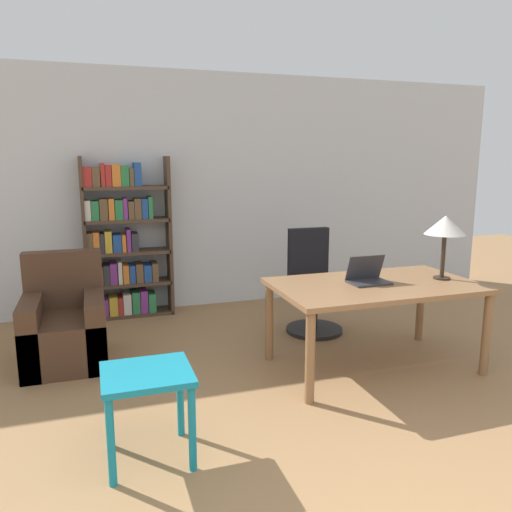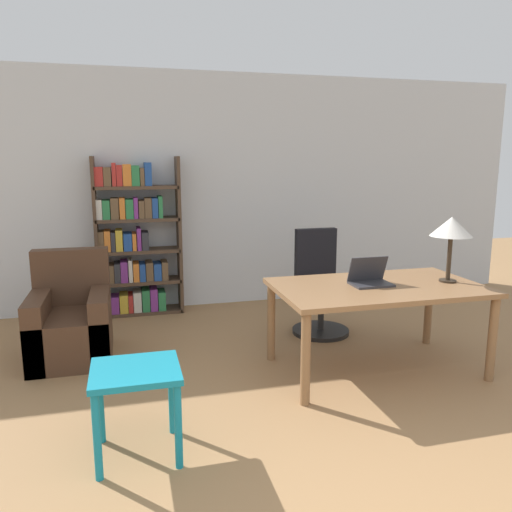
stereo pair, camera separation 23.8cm
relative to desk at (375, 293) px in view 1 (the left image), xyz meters
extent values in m
cube|color=silver|center=(-1.02, 2.29, 0.71)|extent=(8.00, 0.06, 2.70)
cube|color=olive|center=(0.00, 0.00, 0.06)|extent=(1.67, 0.97, 0.04)
cylinder|color=olive|center=(-0.77, -0.43, -0.30)|extent=(0.07, 0.07, 0.68)
cylinder|color=olive|center=(0.77, -0.43, -0.30)|extent=(0.07, 0.07, 0.68)
cylinder|color=olive|center=(-0.77, 0.43, -0.30)|extent=(0.07, 0.07, 0.68)
cylinder|color=olive|center=(0.77, 0.43, -0.30)|extent=(0.07, 0.07, 0.68)
cube|color=#2D2D33|center=(-0.06, 0.01, 0.09)|extent=(0.32, 0.22, 0.02)
cube|color=#2D2D33|center=(-0.06, 0.08, 0.20)|extent=(0.32, 0.08, 0.21)
cube|color=white|center=(-0.06, 0.09, 0.21)|extent=(0.29, 0.07, 0.18)
cylinder|color=#2D2319|center=(0.62, -0.04, 0.09)|extent=(0.14, 0.14, 0.01)
cylinder|color=#2D2319|center=(0.62, -0.04, 0.28)|extent=(0.04, 0.04, 0.37)
cone|color=silver|center=(0.62, -0.04, 0.54)|extent=(0.34, 0.34, 0.16)
cylinder|color=black|center=(-0.10, 0.95, -0.62)|extent=(0.57, 0.57, 0.04)
cylinder|color=#262626|center=(-0.10, 0.95, -0.44)|extent=(0.06, 0.06, 0.32)
cube|color=black|center=(-0.10, 0.95, -0.23)|extent=(0.45, 0.45, 0.10)
cube|color=black|center=(-0.10, 1.13, 0.11)|extent=(0.43, 0.08, 0.57)
cube|color=teal|center=(-1.94, -0.75, -0.12)|extent=(0.50, 0.46, 0.04)
cylinder|color=teal|center=(-2.15, -0.95, -0.39)|extent=(0.04, 0.04, 0.51)
cylinder|color=teal|center=(-1.72, -0.95, -0.39)|extent=(0.04, 0.04, 0.51)
cylinder|color=teal|center=(-2.15, -0.56, -0.39)|extent=(0.04, 0.04, 0.51)
cylinder|color=teal|center=(-1.72, -0.56, -0.39)|extent=(0.04, 0.04, 0.51)
cube|color=#472D1E|center=(-2.45, 0.89, -0.43)|extent=(0.66, 0.79, 0.41)
cube|color=#472D1E|center=(-2.45, 1.21, 0.03)|extent=(0.66, 0.16, 0.51)
cube|color=#472D1E|center=(-2.70, 0.89, -0.35)|extent=(0.16, 0.79, 0.59)
cube|color=#472D1E|center=(-2.20, 0.89, -0.35)|extent=(0.16, 0.79, 0.59)
cube|color=#4C3828|center=(-2.26, 2.10, 0.24)|extent=(0.04, 0.28, 1.76)
cube|color=#4C3828|center=(-1.37, 2.10, 0.24)|extent=(0.04, 0.28, 1.76)
cube|color=#4C3828|center=(-1.82, 2.10, -0.62)|extent=(0.89, 0.28, 0.04)
cube|color=#2D7F47|center=(-2.20, 2.10, -0.48)|extent=(0.09, 0.24, 0.25)
cube|color=#7F338C|center=(-2.11, 2.10, -0.51)|extent=(0.09, 0.24, 0.19)
cube|color=gold|center=(-2.01, 2.10, -0.50)|extent=(0.09, 0.24, 0.20)
cube|color=#B72D28|center=(-1.93, 2.10, -0.51)|extent=(0.05, 0.24, 0.20)
cube|color=silver|center=(-1.86, 2.10, -0.49)|extent=(0.09, 0.24, 0.23)
cube|color=#2D7F47|center=(-1.77, 2.10, -0.48)|extent=(0.08, 0.24, 0.24)
cube|color=#7F338C|center=(-1.68, 2.10, -0.48)|extent=(0.08, 0.24, 0.25)
cube|color=#2D7F47|center=(-1.59, 2.10, -0.50)|extent=(0.08, 0.24, 0.21)
cube|color=#4C3828|center=(-1.82, 2.10, -0.27)|extent=(0.89, 0.28, 0.04)
cube|color=orange|center=(-2.22, 2.10, -0.14)|extent=(0.06, 0.24, 0.23)
cube|color=brown|center=(-2.14, 2.10, -0.16)|extent=(0.09, 0.24, 0.20)
cube|color=#333338|center=(-2.06, 2.10, -0.15)|extent=(0.06, 0.24, 0.21)
cube|color=#7F338C|center=(-1.99, 2.10, -0.14)|extent=(0.07, 0.24, 0.23)
cube|color=silver|center=(-1.92, 2.10, -0.13)|extent=(0.04, 0.24, 0.24)
cube|color=orange|center=(-1.86, 2.10, -0.15)|extent=(0.06, 0.24, 0.20)
cube|color=#234C99|center=(-1.79, 2.10, -0.16)|extent=(0.06, 0.24, 0.19)
cube|color=brown|center=(-1.72, 2.10, -0.15)|extent=(0.08, 0.24, 0.21)
cube|color=#234C99|center=(-1.63, 2.10, -0.16)|extent=(0.08, 0.24, 0.19)
cube|color=brown|center=(-1.55, 2.10, -0.15)|extent=(0.07, 0.24, 0.20)
cube|color=#4C3828|center=(-1.82, 2.10, 0.08)|extent=(0.89, 0.28, 0.04)
cube|color=brown|center=(-2.22, 2.10, 0.21)|extent=(0.06, 0.24, 0.22)
cube|color=orange|center=(-2.15, 2.10, 0.21)|extent=(0.06, 0.24, 0.23)
cube|color=#333338|center=(-2.09, 2.10, 0.20)|extent=(0.04, 0.24, 0.21)
cube|color=gold|center=(-2.03, 2.10, 0.21)|extent=(0.07, 0.24, 0.23)
cube|color=#234C99|center=(-1.94, 2.10, 0.19)|extent=(0.09, 0.24, 0.19)
cube|color=orange|center=(-1.87, 2.10, 0.19)|extent=(0.04, 0.24, 0.19)
cube|color=#7F338C|center=(-1.82, 2.10, 0.22)|extent=(0.04, 0.24, 0.24)
cube|color=#333338|center=(-1.75, 2.10, 0.20)|extent=(0.07, 0.24, 0.20)
cube|color=#4C3828|center=(-1.82, 2.10, 0.43)|extent=(0.89, 0.28, 0.04)
cube|color=silver|center=(-2.22, 2.10, 0.56)|extent=(0.06, 0.24, 0.21)
cube|color=#2D7F47|center=(-2.14, 2.10, 0.55)|extent=(0.08, 0.24, 0.20)
cube|color=brown|center=(-2.06, 2.10, 0.56)|extent=(0.08, 0.24, 0.22)
cube|color=orange|center=(-1.98, 2.10, 0.56)|extent=(0.06, 0.24, 0.22)
cube|color=#2D7F47|center=(-1.90, 2.10, 0.55)|extent=(0.08, 0.24, 0.21)
cube|color=#7F338C|center=(-1.83, 2.10, 0.56)|extent=(0.04, 0.24, 0.23)
cube|color=brown|center=(-1.77, 2.10, 0.55)|extent=(0.06, 0.24, 0.19)
cube|color=brown|center=(-1.70, 2.10, 0.56)|extent=(0.07, 0.24, 0.22)
cube|color=#234C99|center=(-1.63, 2.10, 0.56)|extent=(0.06, 0.24, 0.22)
cube|color=#2D7F47|center=(-1.57, 2.10, 0.57)|extent=(0.04, 0.24, 0.24)
cube|color=#4C3828|center=(-1.82, 2.10, 0.78)|extent=(0.89, 0.28, 0.04)
cube|color=#B72D28|center=(-2.20, 2.10, 0.90)|extent=(0.09, 0.24, 0.20)
cube|color=brown|center=(-2.11, 2.10, 0.90)|extent=(0.08, 0.24, 0.20)
cube|color=#B72D28|center=(-2.05, 2.10, 0.92)|extent=(0.04, 0.24, 0.25)
cube|color=#B72D28|center=(-1.99, 2.10, 0.91)|extent=(0.06, 0.24, 0.22)
cube|color=orange|center=(-1.91, 2.10, 0.92)|extent=(0.09, 0.24, 0.23)
cube|color=#2D7F47|center=(-1.82, 2.10, 0.91)|extent=(0.08, 0.24, 0.22)
cube|color=brown|center=(-1.75, 2.10, 0.90)|extent=(0.04, 0.24, 0.19)
cube|color=#234C99|center=(-1.69, 2.10, 0.93)|extent=(0.07, 0.24, 0.25)
camera|label=1|loc=(-2.18, -3.46, 1.07)|focal=35.00mm
camera|label=2|loc=(-1.95, -3.53, 1.07)|focal=35.00mm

